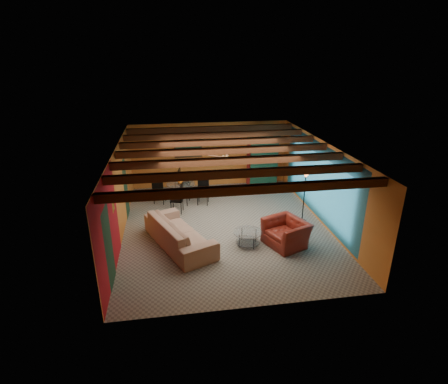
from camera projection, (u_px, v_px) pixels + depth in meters
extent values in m
cube|color=gray|center=(225.00, 227.00, 11.64)|extent=(6.50, 8.00, 0.01)
cube|color=silver|center=(225.00, 147.00, 10.64)|extent=(6.50, 8.00, 0.01)
cube|color=orange|center=(210.00, 155.00, 14.81)|extent=(6.50, 0.02, 2.70)
cube|color=#A1121B|center=(119.00, 194.00, 10.67)|extent=(0.02, 8.00, 2.70)
cube|color=teal|center=(322.00, 183.00, 11.61)|extent=(0.02, 8.00, 2.70)
imported|color=#A07B67|center=(179.00, 232.00, 10.39)|extent=(2.14, 3.03, 0.82)
imported|color=maroon|center=(286.00, 233.00, 10.42)|extent=(1.42, 1.50, 0.78)
cube|color=maroon|center=(262.00, 161.00, 14.97)|extent=(1.27, 0.76, 2.09)
cube|color=black|center=(188.00, 149.00, 14.53)|extent=(1.05, 0.03, 0.65)
imported|color=#26661E|center=(264.00, 132.00, 14.50)|extent=(0.45, 0.41, 0.44)
imported|color=orange|center=(180.00, 173.00, 13.01)|extent=(0.26, 0.26, 0.21)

